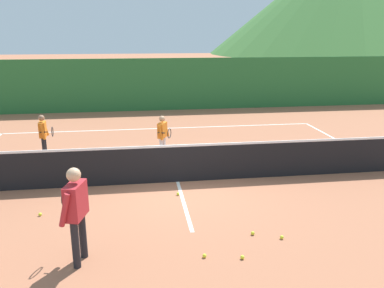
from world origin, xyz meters
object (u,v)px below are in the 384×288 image
object	(u,v)px
tennis_ball_5	(242,257)
student_1	(163,133)
tennis_ball_10	(204,256)
tennis_net	(177,163)
tennis_ball_6	(178,194)
instructor	(76,207)
tennis_ball_8	(40,214)
student_0	(43,132)
tennis_ball_4	(253,233)
tennis_ball_0	(282,237)

from	to	relation	value
tennis_ball_5	student_1	bearing A→B (deg)	99.17
tennis_ball_5	tennis_ball_10	world-z (taller)	same
tennis_net	tennis_ball_5	size ratio (longest dim) A/B	179.27
tennis_ball_6	instructor	bearing A→B (deg)	-126.98
tennis_ball_8	tennis_ball_6	bearing A→B (deg)	12.69
student_0	tennis_ball_4	world-z (taller)	student_0
tennis_ball_0	tennis_ball_8	xyz separation A→B (m)	(-4.59, 1.60, 0.00)
student_1	tennis_ball_4	bearing A→B (deg)	-74.91
tennis_ball_4	tennis_ball_10	distance (m)	1.21
tennis_net	student_1	world-z (taller)	student_1
tennis_ball_0	tennis_ball_5	world-z (taller)	same
tennis_ball_0	tennis_ball_8	distance (m)	4.86
instructor	student_0	xyz separation A→B (m)	(-1.74, 5.88, -0.20)
student_0	tennis_ball_6	distance (m)	5.01
instructor	tennis_ball_10	world-z (taller)	instructor
tennis_net	instructor	bearing A→B (deg)	-120.37
tennis_ball_5	tennis_ball_10	distance (m)	0.63
student_0	tennis_ball_0	world-z (taller)	student_0
student_1	tennis_net	bearing A→B (deg)	-83.80
tennis_ball_6	tennis_ball_8	world-z (taller)	same
student_1	tennis_ball_0	bearing A→B (deg)	-70.60
tennis_net	tennis_ball_4	bearing A→B (deg)	-69.11
tennis_ball_0	tennis_ball_4	distance (m)	0.53
tennis_ball_0	tennis_ball_10	xyz separation A→B (m)	(-1.51, -0.41, 0.00)
instructor	tennis_ball_4	size ratio (longest dim) A/B	24.11
tennis_ball_8	tennis_ball_10	size ratio (longest dim) A/B	1.00
tennis_ball_5	instructor	bearing A→B (deg)	173.52
tennis_ball_8	tennis_ball_10	world-z (taller)	same
tennis_net	tennis_ball_10	distance (m)	3.56
tennis_net	tennis_ball_0	xyz separation A→B (m)	(1.59, -3.11, -0.47)
tennis_ball_8	tennis_ball_4	bearing A→B (deg)	-18.58
student_0	tennis_ball_5	bearing A→B (deg)	-54.53
student_1	tennis_ball_0	size ratio (longest dim) A/B	18.89
student_0	student_1	xyz separation A→B (m)	(3.49, -0.51, -0.01)
tennis_ball_0	tennis_ball_8	bearing A→B (deg)	160.75
tennis_ball_10	tennis_ball_0	bearing A→B (deg)	15.28
tennis_ball_4	tennis_ball_6	xyz separation A→B (m)	(-1.18, 2.04, 0.00)
tennis_ball_0	tennis_ball_8	size ratio (longest dim) A/B	1.00
instructor	student_0	distance (m)	6.14
instructor	tennis_ball_0	xyz separation A→B (m)	(3.55, 0.24, -0.95)
tennis_ball_4	tennis_ball_8	world-z (taller)	same
tennis_net	tennis_ball_10	size ratio (longest dim) A/B	179.27
tennis_ball_4	tennis_ball_6	world-z (taller)	same
instructor	tennis_ball_10	distance (m)	2.26
student_0	student_1	bearing A→B (deg)	-8.35
tennis_net	instructor	xyz separation A→B (m)	(-1.97, -3.36, 0.48)
student_0	tennis_ball_8	world-z (taller)	student_0
tennis_ball_6	student_0	bearing A→B (deg)	137.08
tennis_ball_0	instructor	bearing A→B (deg)	-176.07
student_0	tennis_ball_8	bearing A→B (deg)	-80.10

